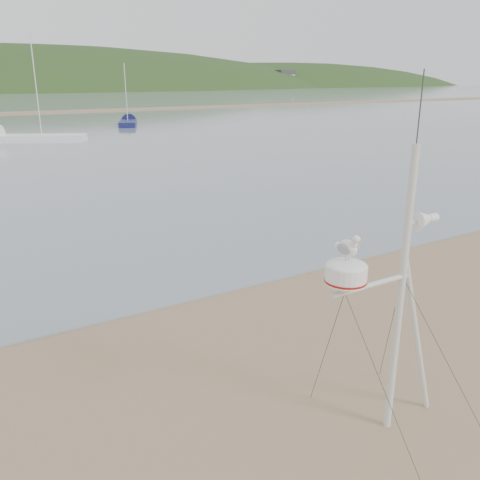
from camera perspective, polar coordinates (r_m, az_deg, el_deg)
ground at (r=7.19m, az=-9.45°, el=-22.72°), size 560.00×560.00×0.00m
mast_rig at (r=7.15m, az=16.92°, el=-12.32°), size 2.10×2.24×4.75m
sailboat_white_near at (r=42.33m, az=-24.44°, el=10.35°), size 8.31×5.51×8.18m
sailboat_blue_far at (r=54.77m, az=-12.40°, el=12.84°), size 3.92×6.60×6.46m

